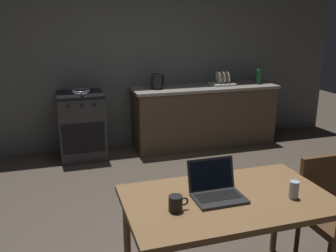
# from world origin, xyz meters

# --- Properties ---
(ground_plane) EXTENTS (12.00, 12.00, 0.00)m
(ground_plane) POSITION_xyz_m (0.00, 0.00, 0.00)
(ground_plane) COLOR #473D33
(back_wall) EXTENTS (6.40, 0.10, 2.67)m
(back_wall) POSITION_xyz_m (0.30, 2.55, 1.33)
(back_wall) COLOR #535756
(back_wall) RESTS_ON ground_plane
(kitchen_counter) EXTENTS (2.16, 0.64, 0.90)m
(kitchen_counter) POSITION_xyz_m (1.21, 2.20, 0.45)
(kitchen_counter) COLOR #4C3D2D
(kitchen_counter) RESTS_ON ground_plane
(stove_oven) EXTENTS (0.60, 0.62, 0.90)m
(stove_oven) POSITION_xyz_m (-0.58, 2.20, 0.45)
(stove_oven) COLOR #2D2D30
(stove_oven) RESTS_ON ground_plane
(dining_table) EXTENTS (1.32, 0.78, 0.74)m
(dining_table) POSITION_xyz_m (0.12, -0.80, 0.67)
(dining_table) COLOR brown
(dining_table) RESTS_ON ground_plane
(chair) EXTENTS (0.40, 0.40, 0.87)m
(chair) POSITION_xyz_m (0.97, -0.75, 0.50)
(chair) COLOR #4C331E
(chair) RESTS_ON ground_plane
(laptop) EXTENTS (0.32, 0.28, 0.22)m
(laptop) POSITION_xyz_m (0.05, -0.77, 0.78)
(laptop) COLOR #232326
(laptop) RESTS_ON dining_table
(electric_kettle) EXTENTS (0.19, 0.17, 0.22)m
(electric_kettle) POSITION_xyz_m (0.48, 2.20, 1.00)
(electric_kettle) COLOR black
(electric_kettle) RESTS_ON kitchen_counter
(bottle) EXTENTS (0.08, 0.08, 0.28)m
(bottle) POSITION_xyz_m (2.07, 2.15, 1.03)
(bottle) COLOR #19592D
(bottle) RESTS_ON kitchen_counter
(frying_pan) EXTENTS (0.24, 0.41, 0.05)m
(frying_pan) POSITION_xyz_m (-0.57, 2.17, 0.92)
(frying_pan) COLOR gray
(frying_pan) RESTS_ON stove_oven
(coffee_mug) EXTENTS (0.12, 0.08, 0.10)m
(coffee_mug) POSITION_xyz_m (-0.25, -0.87, 0.79)
(coffee_mug) COLOR black
(coffee_mug) RESTS_ON dining_table
(drinking_glass) EXTENTS (0.06, 0.06, 0.11)m
(drinking_glass) POSITION_xyz_m (0.51, -0.93, 0.80)
(drinking_glass) COLOR #99B7C6
(drinking_glass) RESTS_ON dining_table
(dish_rack) EXTENTS (0.34, 0.26, 0.21)m
(dish_rack) POSITION_xyz_m (1.49, 2.20, 0.94)
(dish_rack) COLOR silver
(dish_rack) RESTS_ON kitchen_counter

